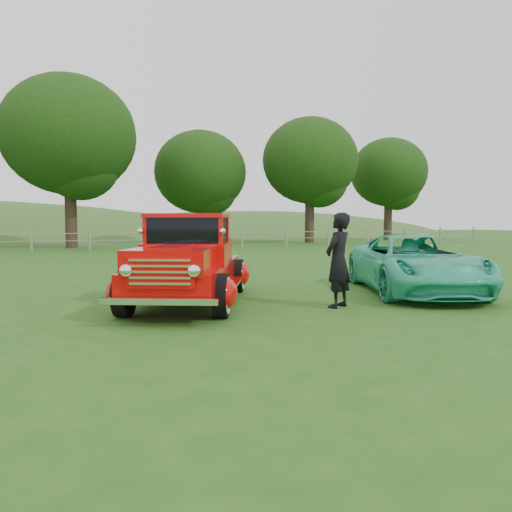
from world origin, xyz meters
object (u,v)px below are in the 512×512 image
object	(u,v)px
tree_near_west	(69,135)
tree_near_east	(200,172)
red_pickup	(189,263)
tree_mid_east	(310,161)
man	(338,260)
teal_sedan	(415,264)
tree_far_east	(389,173)

from	to	relation	value
tree_near_west	tree_near_east	xyz separation A→B (m)	(9.00, 4.00, -1.55)
red_pickup	tree_near_west	bearing A→B (deg)	118.86
tree_mid_east	man	bearing A→B (deg)	-114.36
tree_near_east	red_pickup	world-z (taller)	tree_near_east
tree_near_east	red_pickup	bearing A→B (deg)	-103.49
tree_near_west	tree_near_east	world-z (taller)	tree_near_west
red_pickup	teal_sedan	size ratio (longest dim) A/B	1.10
tree_near_west	teal_sedan	distance (m)	25.09
tree_near_west	tree_near_east	size ratio (longest dim) A/B	1.25
tree_mid_east	red_pickup	bearing A→B (deg)	-120.21
red_pickup	man	size ratio (longest dim) A/B	2.94
red_pickup	man	xyz separation A→B (m)	(2.55, -1.44, 0.10)
tree_mid_east	tree_far_east	world-z (taller)	tree_mid_east
red_pickup	man	distance (m)	2.94
tree_near_east	tree_mid_east	world-z (taller)	tree_mid_east
man	red_pickup	bearing A→B (deg)	-63.72
tree_mid_east	tree_far_east	size ratio (longest dim) A/B	1.07
tree_near_east	tree_far_east	world-z (taller)	tree_far_east
tree_near_east	tree_far_east	distance (m)	17.04
tree_mid_east	tree_near_east	bearing A→B (deg)	165.96
red_pickup	teal_sedan	world-z (taller)	red_pickup
teal_sedan	red_pickup	bearing A→B (deg)	-164.92
red_pickup	teal_sedan	bearing A→B (deg)	18.95
man	tree_near_east	bearing A→B (deg)	-132.02
tree_near_east	tree_far_east	xyz separation A→B (m)	(17.00, 1.00, 0.61)
tree_far_east	man	distance (m)	36.24
tree_near_east	tree_mid_east	bearing A→B (deg)	-14.04
tree_far_east	red_pickup	bearing A→B (deg)	-130.15
tree_near_west	red_pickup	world-z (taller)	tree_near_west
tree_far_east	red_pickup	size ratio (longest dim) A/B	1.68
red_pickup	man	world-z (taller)	man
tree_near_east	teal_sedan	distance (m)	27.49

